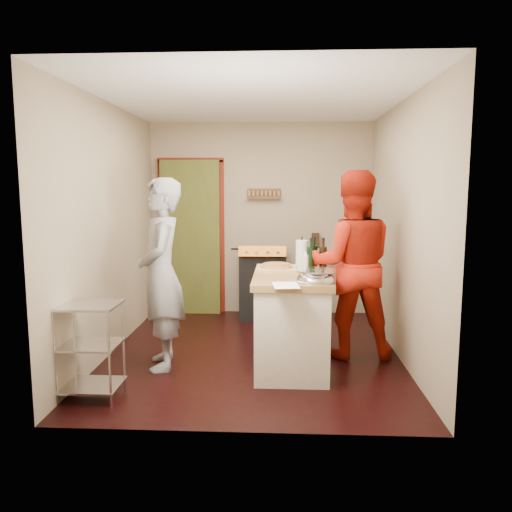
# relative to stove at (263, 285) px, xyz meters

# --- Properties ---
(floor) EXTENTS (3.50, 3.50, 0.00)m
(floor) POSITION_rel_stove_xyz_m (-0.05, -1.42, -0.45)
(floor) COLOR black
(floor) RESTS_ON ground
(back_wall) EXTENTS (3.00, 0.44, 2.60)m
(back_wall) POSITION_rel_stove_xyz_m (-0.69, 0.36, 0.68)
(back_wall) COLOR tan
(back_wall) RESTS_ON ground
(left_wall) EXTENTS (0.04, 3.50, 2.60)m
(left_wall) POSITION_rel_stove_xyz_m (-1.55, -1.42, 0.85)
(left_wall) COLOR tan
(left_wall) RESTS_ON ground
(right_wall) EXTENTS (0.04, 3.50, 2.60)m
(right_wall) POSITION_rel_stove_xyz_m (1.45, -1.42, 0.85)
(right_wall) COLOR tan
(right_wall) RESTS_ON ground
(ceiling) EXTENTS (3.00, 3.50, 0.02)m
(ceiling) POSITION_rel_stove_xyz_m (-0.05, -1.42, 2.16)
(ceiling) COLOR white
(ceiling) RESTS_ON back_wall
(stove) EXTENTS (0.60, 0.63, 1.00)m
(stove) POSITION_rel_stove_xyz_m (0.00, 0.00, 0.00)
(stove) COLOR black
(stove) RESTS_ON ground
(wire_shelving) EXTENTS (0.48, 0.40, 0.80)m
(wire_shelving) POSITION_rel_stove_xyz_m (-1.33, -2.62, -0.01)
(wire_shelving) COLOR silver
(wire_shelving) RESTS_ON ground
(island) EXTENTS (0.74, 1.35, 1.23)m
(island) POSITION_rel_stove_xyz_m (0.34, -1.81, 0.03)
(island) COLOR beige
(island) RESTS_ON ground
(person_stripe) EXTENTS (0.58, 0.75, 1.82)m
(person_stripe) POSITION_rel_stove_xyz_m (-0.90, -1.88, 0.46)
(person_stripe) COLOR #B1B1B6
(person_stripe) RESTS_ON ground
(person_red) EXTENTS (0.94, 0.74, 1.90)m
(person_red) POSITION_rel_stove_xyz_m (0.95, -1.45, 0.50)
(person_red) COLOR #A91B0B
(person_red) RESTS_ON ground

